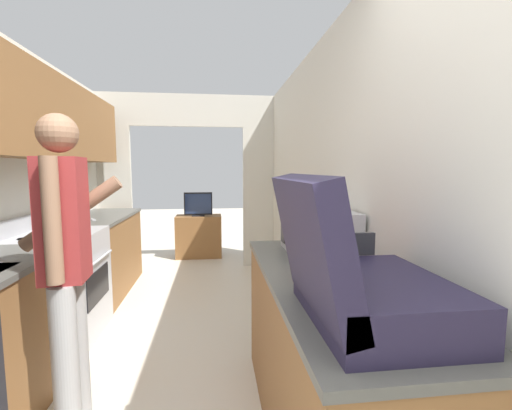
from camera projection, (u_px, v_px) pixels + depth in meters
wall_right at (351, 199)px, 2.27m from camera, size 0.06×6.87×2.50m
wall_far_with_doorway at (188, 170)px, 4.92m from camera, size 2.89×0.06×2.50m
counter_left at (71, 277)px, 3.14m from camera, size 0.62×3.32×0.91m
counter_right at (327, 361)px, 1.77m from camera, size 0.62×1.75×0.91m
range_oven at (59, 286)px, 2.89m from camera, size 0.66×0.78×1.05m
person at (66, 267)px, 1.80m from camera, size 0.55×0.39×1.73m
suitcase at (354, 279)px, 1.20m from camera, size 0.56×0.63×0.52m
microwave at (318, 232)px, 2.17m from camera, size 0.39×0.52×0.28m
book_stack at (324, 268)px, 1.71m from camera, size 0.28×0.31×0.09m
tv_cabinet at (199, 236)px, 5.66m from camera, size 0.74×0.42×0.68m
television at (198, 204)px, 5.56m from camera, size 0.45×0.16×0.39m
knife at (90, 220)px, 3.53m from camera, size 0.12×0.30×0.02m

